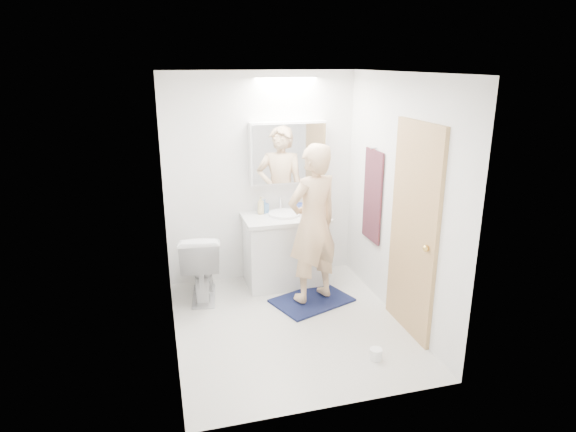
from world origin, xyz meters
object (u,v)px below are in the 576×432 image
object	(u,v)px
toilet	(201,264)
person	(313,224)
toothbrush_cup	(300,207)
medicine_cabinet	(288,153)
soap_bottle_b	(265,206)
vanity_cabinet	(285,251)
soap_bottle_a	(261,205)
toilet_paper_roll	(376,354)

from	to	relation	value
toilet	person	bearing A→B (deg)	166.49
toothbrush_cup	medicine_cabinet	bearing A→B (deg)	159.14
person	soap_bottle_b	world-z (taller)	person
toilet	person	world-z (taller)	person
person	soap_bottle_b	distance (m)	0.81
vanity_cabinet	soap_bottle_a	bearing A→B (deg)	148.97
vanity_cabinet	soap_bottle_b	bearing A→B (deg)	137.34
person	vanity_cabinet	bearing A→B (deg)	-94.98
person	medicine_cabinet	bearing A→B (deg)	-105.63
soap_bottle_a	toilet	bearing A→B (deg)	-159.92
person	soap_bottle_a	xyz separation A→B (m)	(-0.40, 0.70, 0.04)
vanity_cabinet	person	size ratio (longest dim) A/B	0.54
toilet	person	size ratio (longest dim) A/B	0.46
vanity_cabinet	toilet_paper_roll	bearing A→B (deg)	-78.27
toothbrush_cup	toilet_paper_roll	distance (m)	2.06
soap_bottle_a	toothbrush_cup	world-z (taller)	soap_bottle_a
toilet	toilet_paper_roll	size ratio (longest dim) A/B	6.94
vanity_cabinet	soap_bottle_a	distance (m)	0.61
medicine_cabinet	toilet	bearing A→B (deg)	-162.99
toilet_paper_roll	soap_bottle_b	bearing A→B (deg)	106.20
toilet_paper_roll	soap_bottle_a	bearing A→B (deg)	107.95
vanity_cabinet	person	world-z (taller)	person
vanity_cabinet	toilet_paper_roll	world-z (taller)	vanity_cabinet
vanity_cabinet	person	bearing A→B (deg)	-74.64
soap_bottle_b	toothbrush_cup	world-z (taller)	soap_bottle_b
soap_bottle_a	vanity_cabinet	bearing A→B (deg)	-31.03
vanity_cabinet	soap_bottle_b	size ratio (longest dim) A/B	5.70
soap_bottle_a	toilet_paper_roll	bearing A→B (deg)	-72.05
vanity_cabinet	soap_bottle_b	xyz separation A→B (m)	(-0.20, 0.18, 0.51)
vanity_cabinet	toilet_paper_roll	distance (m)	1.80
toilet	medicine_cabinet	bearing A→B (deg)	-155.48
vanity_cabinet	toilet	bearing A→B (deg)	-173.27
person	toilet_paper_roll	distance (m)	1.46
soap_bottle_b	toothbrush_cup	size ratio (longest dim) A/B	1.67
medicine_cabinet	soap_bottle_b	distance (m)	0.67
toilet	toilet_paper_roll	distance (m)	2.12
toilet	soap_bottle_a	distance (m)	0.94
toilet	toothbrush_cup	world-z (taller)	toothbrush_cup
medicine_cabinet	toilet	world-z (taller)	medicine_cabinet
soap_bottle_a	toothbrush_cup	size ratio (longest dim) A/B	2.17
medicine_cabinet	soap_bottle_a	size ratio (longest dim) A/B	4.30
toothbrush_cup	toilet_paper_roll	size ratio (longest dim) A/B	0.86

